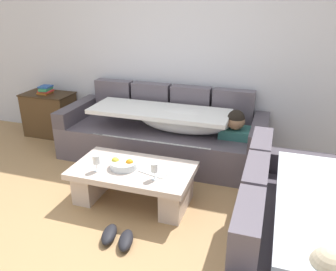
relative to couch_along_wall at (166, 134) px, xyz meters
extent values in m
plane|color=#AC8354|center=(-0.01, -1.63, -0.33)|extent=(14.00, 14.00, 0.00)
cube|color=silver|center=(-0.01, 0.52, 1.02)|extent=(9.00, 0.10, 2.70)
cube|color=#5A515C|center=(-0.05, -0.03, -0.12)|extent=(2.56, 0.92, 0.42)
cube|color=#5A515C|center=(-0.87, 0.35, 0.32)|extent=(0.52, 0.16, 0.46)
cube|color=#5A515C|center=(-0.32, 0.35, 0.32)|extent=(0.52, 0.16, 0.46)
cube|color=#5A515C|center=(0.23, 0.35, 0.32)|extent=(0.52, 0.16, 0.46)
cube|color=#5A515C|center=(0.78, 0.35, 0.32)|extent=(0.52, 0.16, 0.46)
cube|color=#484149|center=(-1.24, -0.03, 0.19)|extent=(0.18, 0.92, 0.20)
cube|color=#484149|center=(1.15, -0.03, 0.19)|extent=(0.18, 0.92, 0.20)
cube|color=#2D6660|center=(0.88, -0.04, 0.15)|extent=(0.36, 0.28, 0.11)
sphere|color=#936B4C|center=(0.88, -0.08, 0.31)|extent=(0.21, 0.21, 0.21)
sphere|color=black|center=(0.88, -0.08, 0.34)|extent=(0.20, 0.20, 0.20)
ellipsoid|color=white|center=(0.26, -0.08, 0.23)|extent=(1.10, 0.44, 0.28)
cube|color=white|center=(-0.05, -0.10, 0.33)|extent=(1.70, 0.60, 0.05)
cube|color=white|center=(-0.05, -0.47, -0.10)|extent=(1.44, 0.04, 0.38)
cube|color=#5A515C|center=(1.59, -1.62, -0.12)|extent=(0.92, 1.94, 0.42)
cube|color=#5A515C|center=(1.21, -2.15, 0.32)|extent=(0.16, 0.50, 0.46)
cube|color=#5A515C|center=(1.21, -1.62, 0.32)|extent=(0.16, 0.50, 0.46)
cube|color=#5A515C|center=(1.21, -1.09, 0.32)|extent=(0.16, 0.50, 0.46)
cube|color=#484149|center=(1.59, -0.74, 0.19)|extent=(0.92, 0.18, 0.20)
sphere|color=tan|center=(1.64, -2.23, 0.31)|extent=(0.21, 0.21, 0.21)
sphere|color=#CCB793|center=(1.64, -2.23, 0.34)|extent=(0.20, 0.20, 0.20)
ellipsoid|color=silver|center=(1.64, -1.61, 0.23)|extent=(0.44, 1.02, 0.28)
cube|color=silver|center=(1.66, -1.62, 0.33)|extent=(0.60, 1.46, 0.05)
cube|color=beige|center=(0.01, -1.05, 0.02)|extent=(1.20, 0.68, 0.06)
cube|color=beige|center=(-0.45, -1.05, -0.17)|extent=(0.20, 0.54, 0.32)
cube|color=beige|center=(0.47, -1.05, -0.17)|extent=(0.20, 0.54, 0.32)
cylinder|color=silver|center=(-0.07, -1.08, 0.09)|extent=(0.28, 0.28, 0.07)
sphere|color=gold|center=(-0.16, -1.08, 0.11)|extent=(0.08, 0.08, 0.08)
sphere|color=orange|center=(-0.01, -1.08, 0.11)|extent=(0.08, 0.08, 0.08)
cylinder|color=silver|center=(-0.29, -1.22, 0.06)|extent=(0.06, 0.06, 0.01)
cylinder|color=silver|center=(-0.29, -1.22, 0.10)|extent=(0.01, 0.01, 0.07)
cylinder|color=silver|center=(-0.29, -1.22, 0.18)|extent=(0.07, 0.07, 0.08)
cylinder|color=silver|center=(0.30, -1.20, 0.06)|extent=(0.06, 0.06, 0.01)
cylinder|color=silver|center=(0.30, -1.20, 0.10)|extent=(0.01, 0.01, 0.07)
cylinder|color=silver|center=(0.30, -1.20, 0.18)|extent=(0.07, 0.07, 0.08)
cube|color=white|center=(0.25, -1.04, 0.06)|extent=(0.32, 0.27, 0.01)
cube|color=#4E361E|center=(-1.90, 0.22, -0.02)|extent=(0.70, 0.42, 0.62)
cube|color=#362515|center=(-1.90, 0.22, 0.30)|extent=(0.72, 0.44, 0.02)
cube|color=#B76623|center=(-1.92, 0.22, 0.33)|extent=(0.16, 0.19, 0.03)
cube|color=red|center=(-1.91, 0.22, 0.35)|extent=(0.17, 0.18, 0.02)
cube|color=#338C59|center=(-1.90, 0.21, 0.38)|extent=(0.15, 0.23, 0.04)
cube|color=#2D569E|center=(-1.92, 0.24, 0.41)|extent=(0.17, 0.18, 0.02)
ellipsoid|color=black|center=(0.05, -1.67, -0.28)|extent=(0.17, 0.29, 0.09)
ellipsoid|color=black|center=(0.22, -1.70, -0.28)|extent=(0.18, 0.29, 0.09)
camera|label=1|loc=(1.28, -3.79, 1.64)|focal=36.41mm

